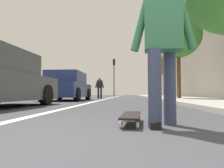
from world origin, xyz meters
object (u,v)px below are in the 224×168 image
at_px(parked_car_mid, 67,87).
at_px(street_tree_mid, 178,35).
at_px(traffic_light, 114,71).
at_px(street_tree_far, 159,65).
at_px(skater_person, 163,40).
at_px(pedestrian_distant, 100,87).
at_px(skateboard, 131,116).

xyz_separation_m(parked_car_mid, street_tree_mid, (0.99, -5.97, 2.90)).
bearing_deg(street_tree_mid, traffic_light, 17.45).
bearing_deg(traffic_light, street_tree_far, -147.42).
bearing_deg(skater_person, pedestrian_distant, 11.05).
xyz_separation_m(skater_person, pedestrian_distant, (12.65, 2.47, -0.08)).
relative_size(skater_person, street_tree_mid, 0.33).
distance_m(skateboard, street_tree_far, 17.30).
bearing_deg(street_tree_far, pedestrian_distant, 132.04).
distance_m(skater_person, parked_car_mid, 9.27).
xyz_separation_m(skateboard, pedestrian_distant, (12.50, 2.13, 0.76)).
distance_m(parked_car_mid, street_tree_mid, 6.71).
xyz_separation_m(skateboard, skater_person, (-0.15, -0.35, 0.84)).
height_order(parked_car_mid, street_tree_mid, street_tree_mid).
bearing_deg(pedestrian_distant, traffic_light, -0.97).
xyz_separation_m(skater_person, parked_car_mid, (8.54, 3.62, -0.23)).
xyz_separation_m(traffic_light, street_tree_mid, (-14.72, -4.63, 0.38)).
height_order(skater_person, pedestrian_distant, skater_person).
bearing_deg(skater_person, skateboard, 66.71).
xyz_separation_m(parked_car_mid, pedestrian_distant, (4.11, -1.14, 0.15)).
height_order(parked_car_mid, street_tree_far, street_tree_far).
bearing_deg(skater_person, traffic_light, 5.36).
height_order(skater_person, street_tree_mid, street_tree_mid).
relative_size(skateboard, street_tree_mid, 0.17).
relative_size(traffic_light, street_tree_mid, 0.96).
bearing_deg(pedestrian_distant, street_tree_far, -47.96).
relative_size(skater_person, traffic_light, 0.35).
height_order(traffic_light, street_tree_mid, street_tree_mid).
bearing_deg(skateboard, traffic_light, 4.58).
bearing_deg(pedestrian_distant, skater_person, -168.95).
height_order(street_tree_mid, pedestrian_distant, street_tree_mid).
bearing_deg(parked_car_mid, skateboard, -158.71).
relative_size(skater_person, street_tree_far, 0.42).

